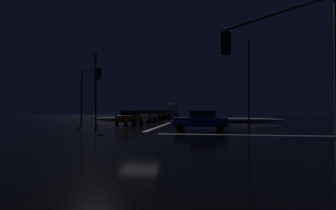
{
  "coord_description": "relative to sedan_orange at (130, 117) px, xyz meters",
  "views": [
    {
      "loc": [
        4.59,
        -17.66,
        1.67
      ],
      "look_at": [
        0.19,
        11.88,
        2.17
      ],
      "focal_mm": 28.08,
      "sensor_mm": 36.0,
      "label": 1
    }
  ],
  "objects": [
    {
      "name": "centre_line_ns",
      "position": [
        3.84,
        9.55,
        -0.8
      ],
      "size": [
        22.0,
        0.15,
        0.01
      ],
      "color": "yellow",
      "rests_on": "ground"
    },
    {
      "name": "sedan_orange",
      "position": [
        0.0,
        0.0,
        0.0
      ],
      "size": [
        2.02,
        4.33,
        1.57
      ],
      "color": "#C66014",
      "rests_on": "ground"
    },
    {
      "name": "snow_bank_right_curb",
      "position": [
        12.92,
        8.47,
        -0.54
      ],
      "size": [
        11.19,
        1.5,
        0.53
      ],
      "color": "white",
      "rests_on": "ground"
    },
    {
      "name": "snow_bank_left_curb",
      "position": [
        -5.23,
        9.9,
        -0.54
      ],
      "size": [
        6.31,
        1.5,
        0.52
      ],
      "color": "white",
      "rests_on": "ground"
    },
    {
      "name": "stop_line_north",
      "position": [
        3.84,
        -2.05,
        -0.8
      ],
      "size": [
        0.35,
        14.18,
        0.01
      ],
      "color": "white",
      "rests_on": "ground"
    },
    {
      "name": "traffic_signal_nw",
      "position": [
        -3.33,
        -3.16,
        3.29
      ],
      "size": [
        3.71,
        3.71,
        5.85
      ],
      "color": "#4C4C51",
      "rests_on": "ground"
    },
    {
      "name": "sedan_green",
      "position": [
        0.52,
        18.01,
        0.0
      ],
      "size": [
        2.02,
        4.33,
        1.57
      ],
      "color": "#14512D",
      "rests_on": "ground"
    },
    {
      "name": "streetlamp_right_near",
      "position": [
        13.22,
        3.55,
        4.8
      ],
      "size": [
        0.44,
        0.44,
        9.8
      ],
      "color": "#424247",
      "rests_on": "ground"
    },
    {
      "name": "ground",
      "position": [
        3.84,
        -10.33,
        -0.85
      ],
      "size": [
        120.0,
        120.0,
        0.1
      ],
      "primitive_type": "cube",
      "color": "black"
    },
    {
      "name": "sedan_gray",
      "position": [
        0.28,
        24.36,
        0.0
      ],
      "size": [
        2.02,
        4.33,
        1.57
      ],
      "color": "slate",
      "rests_on": "ground"
    },
    {
      "name": "crosswalk_bar_east",
      "position": [
        12.22,
        -10.33,
        -0.8
      ],
      "size": [
        14.18,
        0.4,
        0.01
      ],
      "color": "white",
      "rests_on": "ground"
    },
    {
      "name": "sedan_blue_crossing",
      "position": [
        7.93,
        -6.78,
        0.0
      ],
      "size": [
        4.33,
        2.02,
        1.57
      ],
      "color": "navy",
      "rests_on": "ground"
    },
    {
      "name": "streetlamp_left_near",
      "position": [
        -5.53,
        3.55,
        4.38
      ],
      "size": [
        0.44,
        0.44,
        8.99
      ],
      "color": "#424247",
      "rests_on": "ground"
    },
    {
      "name": "sedan_silver",
      "position": [
        0.19,
        6.68,
        0.0
      ],
      "size": [
        2.02,
        4.33,
        1.57
      ],
      "color": "#B7B7BC",
      "rests_on": "ground"
    },
    {
      "name": "traffic_signal_se",
      "position": [
        11.06,
        -17.55,
        3.12
      ],
      "size": [
        3.55,
        3.55,
        5.62
      ],
      "color": "#4C4C51",
      "rests_on": "ground"
    },
    {
      "name": "box_truck",
      "position": [
        0.36,
        32.01,
        0.91
      ],
      "size": [
        2.68,
        8.28,
        3.08
      ],
      "color": "beige",
      "rests_on": "ground"
    },
    {
      "name": "sedan_red",
      "position": [
        0.34,
        12.22,
        0.0
      ],
      "size": [
        2.02,
        4.33,
        1.57
      ],
      "color": "maroon",
      "rests_on": "ground"
    }
  ]
}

